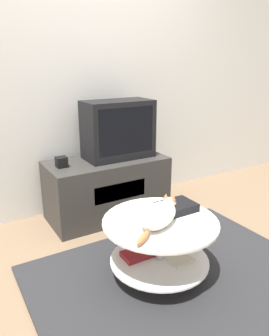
% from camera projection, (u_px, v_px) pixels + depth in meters
% --- Properties ---
extents(ground_plane, '(12.00, 12.00, 0.00)m').
position_uv_depth(ground_plane, '(175.00, 277.00, 2.22)').
color(ground_plane, '#7F664C').
extents(wall_back, '(8.00, 0.05, 2.60)m').
position_uv_depth(wall_back, '(84.00, 72.00, 2.99)').
color(wall_back, silver).
rests_on(wall_back, ground_plane).
extents(rug, '(1.87, 1.34, 0.02)m').
position_uv_depth(rug, '(175.00, 276.00, 2.22)').
color(rug, '#28282B').
rests_on(rug, ground_plane).
extents(tv_stand, '(1.09, 0.52, 0.55)m').
position_uv_depth(tv_stand, '(107.00, 188.00, 3.05)').
color(tv_stand, '#33302D').
rests_on(tv_stand, ground_plane).
extents(tv, '(0.62, 0.32, 0.52)m').
position_uv_depth(tv, '(118.00, 129.00, 2.95)').
color(tv, black).
rests_on(tv, tv_stand).
extents(speaker, '(0.09, 0.09, 0.09)m').
position_uv_depth(speaker, '(62.00, 162.00, 2.74)').
color(speaker, black).
rests_on(speaker, tv_stand).
extents(coffee_table, '(0.75, 0.75, 0.41)m').
position_uv_depth(coffee_table, '(159.00, 241.00, 2.14)').
color(coffee_table, '#B2B2B7').
rests_on(coffee_table, rug).
extents(dvd_box, '(0.25, 0.19, 0.05)m').
position_uv_depth(dvd_box, '(176.00, 207.00, 2.22)').
color(dvd_box, black).
rests_on(dvd_box, coffee_table).
extents(cat, '(0.50, 0.38, 0.12)m').
position_uv_depth(cat, '(159.00, 214.00, 2.05)').
color(cat, silver).
rests_on(cat, coffee_table).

